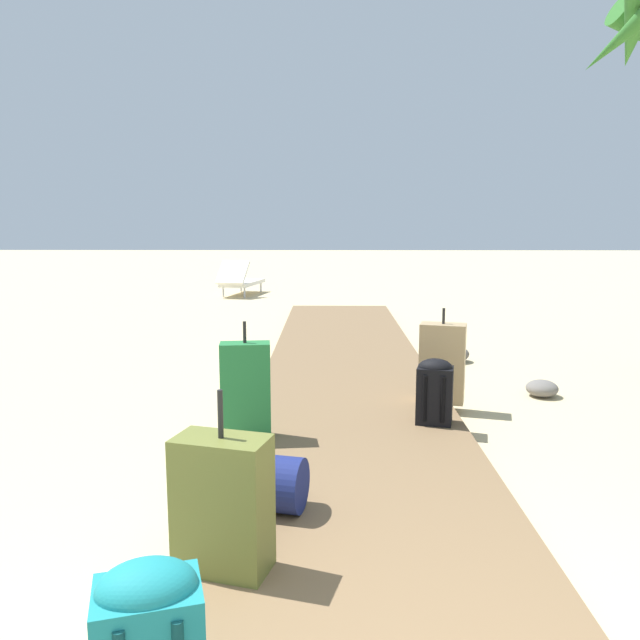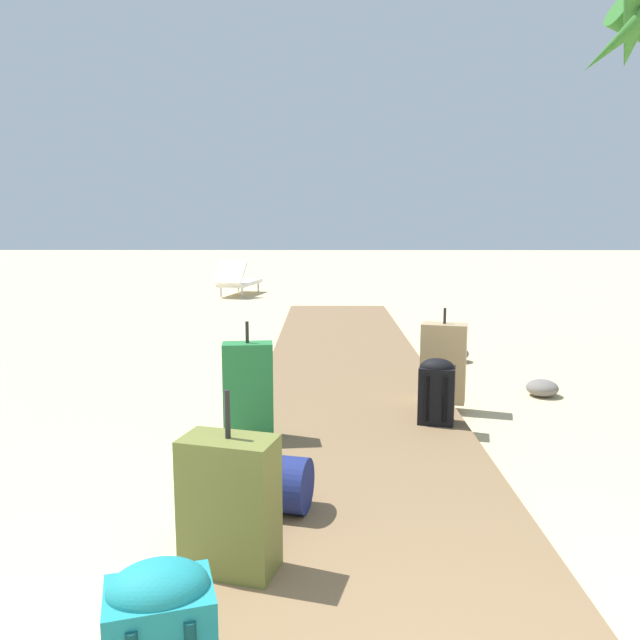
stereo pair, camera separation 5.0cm
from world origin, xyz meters
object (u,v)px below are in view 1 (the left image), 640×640
Objects in this scene: suitcase_tan at (442,363)px; backpack_teal at (149,634)px; lounge_chair at (240,280)px; backpack_black at (435,390)px; duffel_bag_navy at (250,480)px; suitcase_olive at (223,504)px; suitcase_green at (246,391)px.

suitcase_tan reaches higher than backpack_teal.
backpack_black is at bearing -73.03° from lounge_chair.
backpack_teal reaches higher than duffel_bag_navy.
duffel_bag_navy is 1.43m from backpack_teal.
duffel_bag_navy is 2.46m from suitcase_tan.
backpack_teal is at bearing -113.78° from suitcase_tan.
suitcase_tan is 3.00m from suitcase_olive.
backpack_black is (1.39, 0.35, -0.08)m from suitcase_green.
suitcase_olive reaches higher than lounge_chair.
backpack_teal is 11.96m from lounge_chair.
suitcase_olive reaches higher than backpack_black.
suitcase_tan is at bearing 55.62° from duffel_bag_navy.
suitcase_olive is at bearing -121.72° from backpack_black.
suitcase_tan reaches higher than duffel_bag_navy.
suitcase_tan is 3.77m from backpack_teal.
lounge_chair is (-1.48, 11.06, -0.06)m from suitcase_olive.
backpack_black is at bearing -105.13° from suitcase_tan.
suitcase_tan is 0.99× the size of suitcase_olive.
lounge_chair is (-1.52, 10.46, 0.10)m from duffel_bag_navy.
backpack_black reaches higher than backpack_teal.
backpack_teal is (-0.13, -1.42, 0.11)m from duffel_bag_navy.
lounge_chair is (-1.36, 9.36, -0.10)m from suitcase_green.
suitcase_tan is 1.63× the size of backpack_teal.
backpack_black is at bearing 64.59° from backpack_teal.
suitcase_green reaches higher than lounge_chair.
suitcase_green is at bearing -81.75° from lounge_chair.
lounge_chair is at bearing 98.25° from suitcase_green.
duffel_bag_navy is 1.29× the size of backpack_teal.
backpack_teal is 0.30× the size of lounge_chair.
suitcase_green is at bearing -149.14° from suitcase_tan.
backpack_teal is (0.03, -2.52, -0.08)m from suitcase_green.
lounge_chair is at bearing 106.97° from backpack_black.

